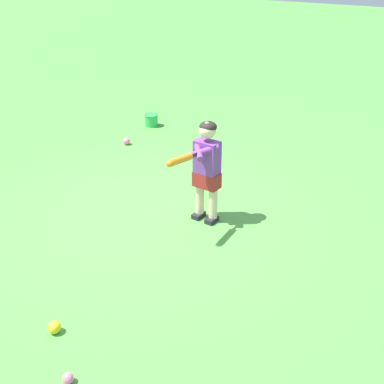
# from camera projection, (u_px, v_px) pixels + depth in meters

# --- Properties ---
(ground_plane) EXTENTS (40.00, 40.00, 0.00)m
(ground_plane) POSITION_uv_depth(u_px,v_px,m) (145.00, 216.00, 5.44)
(ground_plane) COLOR #519942
(child_batter) EXTENTS (0.33, 0.78, 1.08)m
(child_batter) POSITION_uv_depth(u_px,v_px,m) (205.00, 164.00, 5.07)
(child_batter) COLOR #232328
(child_batter) RESTS_ON ground
(play_ball_by_bucket) EXTENTS (0.10, 0.10, 0.10)m
(play_ball_by_bucket) POSITION_uv_depth(u_px,v_px,m) (127.00, 141.00, 7.29)
(play_ball_by_bucket) COLOR pink
(play_ball_by_bucket) RESTS_ON ground
(play_ball_near_batter) EXTENTS (0.10, 0.10, 0.10)m
(play_ball_near_batter) POSITION_uv_depth(u_px,v_px,m) (54.00, 327.00, 3.82)
(play_ball_near_batter) COLOR yellow
(play_ball_near_batter) RESTS_ON ground
(play_ball_far_right) EXTENTS (0.08, 0.08, 0.08)m
(play_ball_far_right) POSITION_uv_depth(u_px,v_px,m) (68.00, 378.00, 3.39)
(play_ball_far_right) COLOR pink
(play_ball_far_right) RESTS_ON ground
(toy_bucket) EXTENTS (0.22, 0.22, 0.19)m
(toy_bucket) POSITION_uv_depth(u_px,v_px,m) (151.00, 120.00, 7.99)
(toy_bucket) COLOR green
(toy_bucket) RESTS_ON ground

